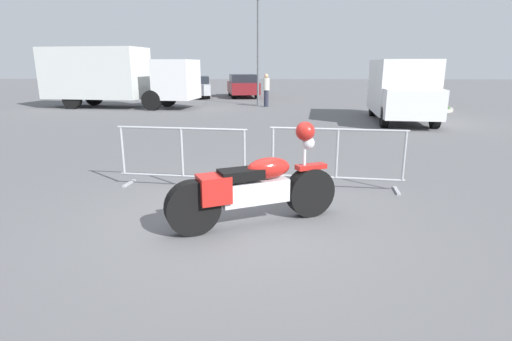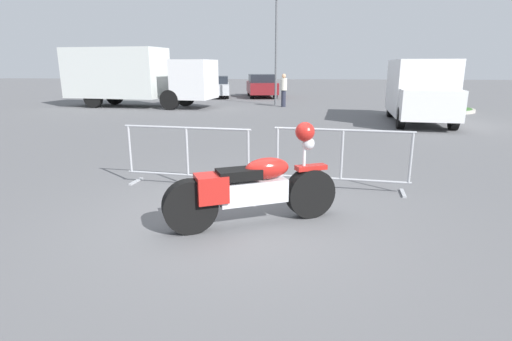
% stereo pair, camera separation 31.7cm
% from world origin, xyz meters
% --- Properties ---
extents(ground_plane, '(120.00, 120.00, 0.00)m').
position_xyz_m(ground_plane, '(0.00, 0.00, 0.00)').
color(ground_plane, '#5B5B5E').
extents(motorcycle, '(2.27, 1.19, 1.36)m').
position_xyz_m(motorcycle, '(0.22, -0.15, 0.52)').
color(motorcycle, black).
rests_on(motorcycle, ground).
extents(crowd_barrier_near, '(2.31, 0.70, 1.07)m').
position_xyz_m(crowd_barrier_near, '(-1.13, 1.52, 0.56)').
color(crowd_barrier_near, '#9EA0A5').
rests_on(crowd_barrier_near, ground).
extents(crowd_barrier_far, '(2.31, 0.70, 1.07)m').
position_xyz_m(crowd_barrier_far, '(1.56, 1.52, 0.56)').
color(crowd_barrier_far, '#9EA0A5').
rests_on(crowd_barrier_far, ground).
extents(box_truck, '(7.93, 3.25, 2.98)m').
position_xyz_m(box_truck, '(-7.65, 15.20, 1.64)').
color(box_truck, silver).
rests_on(box_truck, ground).
extents(delivery_van, '(2.52, 5.19, 2.31)m').
position_xyz_m(delivery_van, '(5.42, 10.59, 1.24)').
color(delivery_van, white).
rests_on(delivery_van, ground).
extents(parked_car_green, '(2.27, 4.18, 1.35)m').
position_xyz_m(parked_car_green, '(-10.66, 22.54, 0.68)').
color(parked_car_green, '#236B38').
rests_on(parked_car_green, ground).
extents(parked_car_white, '(2.31, 4.25, 1.37)m').
position_xyz_m(parked_car_white, '(-7.63, 22.37, 0.69)').
color(parked_car_white, white).
rests_on(parked_car_white, ground).
extents(parked_car_silver, '(2.39, 4.40, 1.42)m').
position_xyz_m(parked_car_silver, '(-4.59, 21.96, 0.72)').
color(parked_car_silver, '#B7BABF').
rests_on(parked_car_silver, ground).
extents(parked_car_maroon, '(2.58, 4.75, 1.53)m').
position_xyz_m(parked_car_maroon, '(-1.56, 22.56, 0.77)').
color(parked_car_maroon, maroon).
rests_on(parked_car_maroon, ground).
extents(pedestrian, '(0.43, 0.43, 1.69)m').
position_xyz_m(pedestrian, '(0.14, 15.97, 0.92)').
color(pedestrian, '#262838').
rests_on(pedestrian, ground).
extents(planter_island, '(3.28, 3.28, 1.06)m').
position_xyz_m(planter_island, '(7.61, 14.82, 0.37)').
color(planter_island, '#ADA89E').
rests_on(planter_island, ground).
extents(street_lamp, '(0.36, 0.70, 5.68)m').
position_xyz_m(street_lamp, '(-0.32, 16.89, 3.71)').
color(street_lamp, '#595B60').
rests_on(street_lamp, ground).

